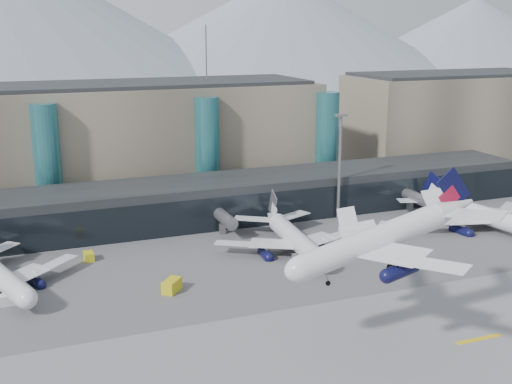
{
  "coord_description": "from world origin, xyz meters",
  "views": [
    {
      "loc": [
        -42.78,
        -84.47,
        45.45
      ],
      "look_at": [
        2.37,
        32.0,
        13.16
      ],
      "focal_mm": 45.0,
      "sensor_mm": 36.0,
      "label": 1
    }
  ],
  "objects_px": {
    "lightmast_mid": "(340,161)",
    "veh_d": "(383,226)",
    "veh_g": "(345,231)",
    "veh_b": "(89,256)",
    "veh_a": "(9,300)",
    "hero_jet": "(390,229)",
    "veh_h": "(172,286)",
    "jet_parked_mid": "(290,229)",
    "veh_c": "(302,259)",
    "jet_parked_right": "(471,206)"
  },
  "relations": [
    {
      "from": "veh_d",
      "to": "veh_g",
      "type": "xyz_separation_m",
      "value": [
        -9.85,
        0.26,
        -0.08
      ]
    },
    {
      "from": "jet_parked_mid",
      "to": "veh_c",
      "type": "bearing_deg",
      "value": 175.4
    },
    {
      "from": "lightmast_mid",
      "to": "veh_h",
      "type": "xyz_separation_m",
      "value": [
        -48.58,
        -28.86,
        -13.3
      ]
    },
    {
      "from": "jet_parked_right",
      "to": "veh_h",
      "type": "height_order",
      "value": "jet_parked_right"
    },
    {
      "from": "lightmast_mid",
      "to": "veh_c",
      "type": "bearing_deg",
      "value": -130.62
    },
    {
      "from": "lightmast_mid",
      "to": "veh_g",
      "type": "bearing_deg",
      "value": -110.85
    },
    {
      "from": "jet_parked_right",
      "to": "veh_d",
      "type": "relative_size",
      "value": 12.48
    },
    {
      "from": "lightmast_mid",
      "to": "veh_c",
      "type": "xyz_separation_m",
      "value": [
        -21.27,
        -24.79,
        -13.4
      ]
    },
    {
      "from": "jet_parked_mid",
      "to": "jet_parked_right",
      "type": "relative_size",
      "value": 0.94
    },
    {
      "from": "lightmast_mid",
      "to": "veh_a",
      "type": "bearing_deg",
      "value": -162.19
    },
    {
      "from": "lightmast_mid",
      "to": "veh_a",
      "type": "relative_size",
      "value": 8.15
    },
    {
      "from": "veh_b",
      "to": "jet_parked_mid",
      "type": "bearing_deg",
      "value": -103.92
    },
    {
      "from": "jet_parked_right",
      "to": "veh_d",
      "type": "height_order",
      "value": "jet_parked_right"
    },
    {
      "from": "jet_parked_right",
      "to": "veh_c",
      "type": "bearing_deg",
      "value": 90.92
    },
    {
      "from": "veh_a",
      "to": "veh_d",
      "type": "xyz_separation_m",
      "value": [
        81.01,
        12.73,
        -0.05
      ]
    },
    {
      "from": "veh_b",
      "to": "veh_d",
      "type": "height_order",
      "value": "veh_b"
    },
    {
      "from": "veh_h",
      "to": "hero_jet",
      "type": "bearing_deg",
      "value": -100.76
    },
    {
      "from": "veh_a",
      "to": "veh_g",
      "type": "distance_m",
      "value": 72.34
    },
    {
      "from": "hero_jet",
      "to": "veh_g",
      "type": "relative_size",
      "value": 12.51
    },
    {
      "from": "veh_a",
      "to": "veh_b",
      "type": "xyz_separation_m",
      "value": [
        15.16,
        16.78,
        -0.04
      ]
    },
    {
      "from": "veh_h",
      "to": "lightmast_mid",
      "type": "bearing_deg",
      "value": -18.95
    },
    {
      "from": "hero_jet",
      "to": "jet_parked_mid",
      "type": "distance_m",
      "value": 45.88
    },
    {
      "from": "veh_b",
      "to": "veh_h",
      "type": "bearing_deg",
      "value": -153.88
    },
    {
      "from": "veh_c",
      "to": "veh_d",
      "type": "bearing_deg",
      "value": 29.39
    },
    {
      "from": "hero_jet",
      "to": "lightmast_mid",
      "type": "bearing_deg",
      "value": 67.07
    },
    {
      "from": "jet_parked_right",
      "to": "veh_b",
      "type": "distance_m",
      "value": 87.54
    },
    {
      "from": "veh_a",
      "to": "veh_d",
      "type": "bearing_deg",
      "value": 8.58
    },
    {
      "from": "lightmast_mid",
      "to": "veh_d",
      "type": "bearing_deg",
      "value": -64.14
    },
    {
      "from": "lightmast_mid",
      "to": "hero_jet",
      "type": "relative_size",
      "value": 0.79
    },
    {
      "from": "lightmast_mid",
      "to": "jet_parked_mid",
      "type": "distance_m",
      "value": 27.17
    },
    {
      "from": "veh_c",
      "to": "veh_h",
      "type": "distance_m",
      "value": 27.61
    },
    {
      "from": "veh_d",
      "to": "veh_c",
      "type": "bearing_deg",
      "value": 160.6
    },
    {
      "from": "jet_parked_mid",
      "to": "jet_parked_right",
      "type": "distance_m",
      "value": 46.57
    },
    {
      "from": "veh_g",
      "to": "lightmast_mid",
      "type": "bearing_deg",
      "value": 141.83
    },
    {
      "from": "veh_b",
      "to": "veh_g",
      "type": "height_order",
      "value": "veh_b"
    },
    {
      "from": "veh_c",
      "to": "veh_d",
      "type": "distance_m",
      "value": 29.95
    },
    {
      "from": "jet_parked_mid",
      "to": "veh_c",
      "type": "relative_size",
      "value": 9.38
    },
    {
      "from": "lightmast_mid",
      "to": "hero_jet",
      "type": "height_order",
      "value": "lightmast_mid"
    },
    {
      "from": "lightmast_mid",
      "to": "veh_b",
      "type": "relative_size",
      "value": 8.76
    },
    {
      "from": "veh_a",
      "to": "veh_b",
      "type": "relative_size",
      "value": 1.08
    },
    {
      "from": "hero_jet",
      "to": "veh_b",
      "type": "height_order",
      "value": "hero_jet"
    },
    {
      "from": "lightmast_mid",
      "to": "jet_parked_right",
      "type": "xyz_separation_m",
      "value": [
        26.81,
        -15.53,
        -9.95
      ]
    },
    {
      "from": "lightmast_mid",
      "to": "veh_d",
      "type": "distance_m",
      "value": 18.65
    },
    {
      "from": "lightmast_mid",
      "to": "veh_g",
      "type": "xyz_separation_m",
      "value": [
        -4.28,
        -11.24,
        -13.66
      ]
    },
    {
      "from": "veh_c",
      "to": "veh_d",
      "type": "relative_size",
      "value": 1.25
    },
    {
      "from": "hero_jet",
      "to": "veh_h",
      "type": "distance_m",
      "value": 42.43
    },
    {
      "from": "veh_h",
      "to": "veh_b",
      "type": "bearing_deg",
      "value": 69.0
    },
    {
      "from": "jet_parked_right",
      "to": "veh_a",
      "type": "xyz_separation_m",
      "value": [
        -102.25,
        -8.7,
        -3.58
      ]
    },
    {
      "from": "veh_d",
      "to": "veh_g",
      "type": "height_order",
      "value": "veh_d"
    },
    {
      "from": "veh_b",
      "to": "jet_parked_right",
      "type": "bearing_deg",
      "value": -97.84
    }
  ]
}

